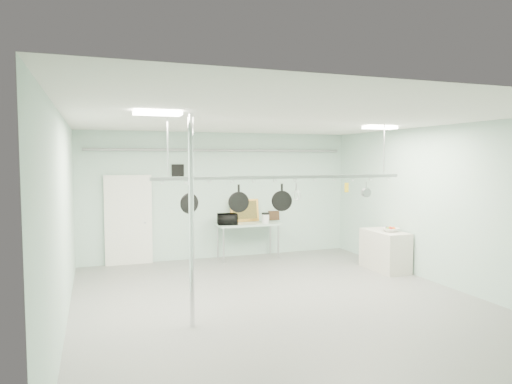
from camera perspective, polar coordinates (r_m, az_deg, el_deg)
name	(u,v)px	position (r m, az deg, el deg)	size (l,w,h in m)	color
floor	(281,303)	(8.28, 3.12, -13.63)	(8.00, 8.00, 0.00)	gray
ceiling	(282,120)	(7.91, 3.21, 8.95)	(7.00, 8.00, 0.02)	silver
back_wall	(221,195)	(11.70, -4.42, -0.42)	(7.00, 0.02, 3.20)	#A6C7BD
right_wall	(443,206)	(9.82, 22.30, -1.58)	(0.02, 8.00, 3.20)	#A6C7BD
door	(128,221)	(11.33, -15.65, -3.51)	(1.10, 0.10, 2.20)	silver
wall_vent	(178,170)	(11.41, -9.75, 2.68)	(0.30, 0.04, 0.30)	black
conduit_pipe	(222,150)	(11.58, -4.33, 5.23)	(0.07, 0.07, 6.60)	gray
chrome_pole	(191,221)	(6.87, -8.08, -3.64)	(0.08, 0.08, 3.20)	silver
prep_table	(248,226)	(11.59, -1.02, -4.27)	(1.60, 0.70, 0.91)	#A0BDAE
side_cabinet	(385,250)	(10.86, 15.81, -7.05)	(0.60, 1.20, 0.90)	beige
pot_rack	(285,176)	(8.24, 3.66, 2.07)	(4.80, 0.06, 1.00)	#B7B7BC
light_panel_left	(158,113)	(6.56, -12.21, 9.61)	(0.65, 0.30, 0.05)	white
light_panel_right	(380,128)	(9.59, 15.23, 7.78)	(0.65, 0.30, 0.05)	white
microwave	(227,219)	(11.34, -3.59, -3.41)	(0.49, 0.33, 0.27)	black
coffee_canister	(265,219)	(11.59, 1.20, -3.35)	(0.19, 0.19, 0.22)	silver
painting_large	(244,211)	(11.83, -1.46, -2.33)	(0.78, 0.05, 0.58)	gold
painting_small	(274,216)	(12.12, 2.23, -2.96)	(0.30, 0.04, 0.25)	#352212
fruit_bowl	(390,230)	(10.70, 16.46, -4.54)	(0.35, 0.35, 0.09)	silver
skillet_left	(189,200)	(7.75, -8.33, -0.94)	(0.35, 0.06, 0.48)	black
skillet_mid	(239,199)	(7.96, -2.18, -0.84)	(0.36, 0.06, 0.50)	black
skillet_right	(282,198)	(8.24, 3.24, -0.70)	(0.37, 0.06, 0.51)	black
whisk	(296,193)	(8.35, 5.06, -0.14)	(0.18, 0.18, 0.36)	silver
grater	(347,188)	(8.83, 11.25, 0.55)	(0.08, 0.02, 0.20)	#BF8A16
saucepan	(366,190)	(9.07, 13.59, 0.26)	(0.17, 0.10, 0.31)	silver
fruit_cluster	(390,228)	(10.70, 16.46, -4.33)	(0.24, 0.24, 0.09)	#AA100F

